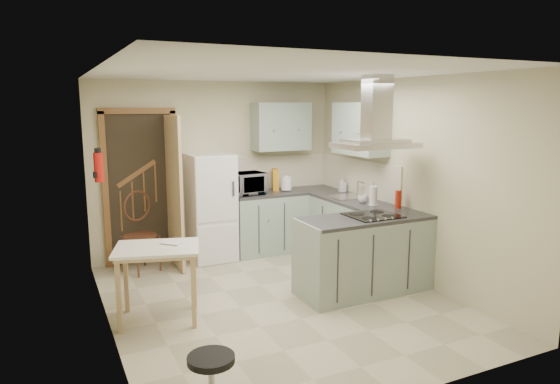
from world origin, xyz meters
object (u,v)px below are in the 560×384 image
fridge (211,207)px  peninsula (365,254)px  drop_leaf_table (158,283)px  bentwood_chair (140,236)px  microwave (244,184)px  extractor_hood (375,145)px

fridge → peninsula: (1.22, -1.98, -0.30)m
drop_leaf_table → bentwood_chair: bearing=102.4°
fridge → microwave: bearing=-3.6°
drop_leaf_table → microwave: microwave is taller
peninsula → microwave: (-0.73, 1.95, 0.61)m
peninsula → microwave: 2.17m
fridge → bentwood_chair: fridge is taller
peninsula → bentwood_chair: bearing=140.3°
bentwood_chair → microwave: (1.50, 0.09, 0.58)m
peninsula → bentwood_chair: bentwood_chair is taller
fridge → drop_leaf_table: 2.09m
peninsula → extractor_hood: 1.27m
peninsula → extractor_hood: (0.10, 0.00, 1.27)m
fridge → bentwood_chair: bearing=-172.9°
extractor_hood → peninsula: bearing=180.0°
drop_leaf_table → bentwood_chair: bentwood_chair is taller
peninsula → bentwood_chair: (-2.23, 1.85, 0.03)m
bentwood_chair → microwave: 1.61m
extractor_hood → drop_leaf_table: 2.79m
bentwood_chair → microwave: bearing=-21.3°
peninsula → bentwood_chair: 2.90m
microwave → peninsula: bearing=-75.2°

